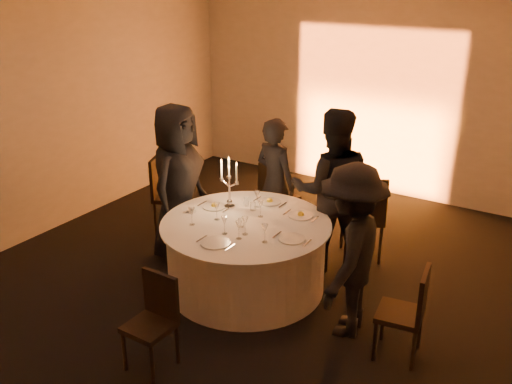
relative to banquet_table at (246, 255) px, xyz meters
The scene contains 32 objects.
floor 0.38m from the banquet_table, ahead, with size 7.00×7.00×0.00m, color black.
wall_back 3.67m from the banquet_table, 90.00° to the left, with size 7.00×7.00×0.00m, color beige.
wall_left 3.20m from the banquet_table, behind, with size 7.00×7.00×0.00m, color beige.
uplighter_fixture 3.22m from the banquet_table, 90.00° to the left, with size 0.25×0.12×0.10m, color black.
banquet_table is the anchor object (origin of this frame).
chair_left 1.77m from the banquet_table, 158.76° to the left, with size 0.59×0.59×1.03m.
chair_back_left 1.49m from the banquet_table, 108.04° to the left, with size 0.50×0.50×0.92m.
chair_back_right 1.51m from the banquet_table, 56.59° to the left, with size 0.64×0.64×1.07m.
chair_right 1.88m from the banquet_table, ahead, with size 0.44×0.44×0.89m.
chair_front 1.49m from the banquet_table, 89.09° to the right, with size 0.38×0.38×0.86m.
guest_left 1.22m from the banquet_table, 169.50° to the left, with size 0.91×0.60×1.87m, color black.
guest_back_left 1.19m from the banquet_table, 104.17° to the left, with size 0.59×0.39×1.62m, color black.
guest_back_right 1.21m from the banquet_table, 59.84° to the left, with size 0.91×0.71×1.88m, color black.
guest_right 1.33m from the banquet_table, ahead, with size 1.09×0.63×1.69m, color black.
plate_left 0.68m from the banquet_table, 163.00° to the left, with size 0.36×0.26×0.08m.
plate_back_left 0.73m from the banquet_table, 96.55° to the left, with size 0.36×0.26×0.08m.
plate_back_right 0.73m from the banquet_table, 48.26° to the left, with size 0.35×0.27×0.08m.
plate_right 0.72m from the banquet_table, ahead, with size 0.36×0.27×0.01m.
plate_front 0.68m from the banquet_table, 88.98° to the right, with size 0.36×0.29×0.01m.
coffee_cup 0.79m from the banquet_table, behind, with size 0.11×0.11×0.07m.
candelabra 0.75m from the banquet_table, 146.59° to the left, with size 0.25×0.12×0.60m.
wine_glass_a 0.61m from the banquet_table, 162.82° to the right, with size 0.07×0.07×0.19m.
wine_glass_b 0.59m from the banquet_table, 58.57° to the right, with size 0.07×0.07×0.19m.
wine_glass_c 0.62m from the banquet_table, 96.52° to the right, with size 0.07×0.07×0.19m.
wine_glass_d 0.57m from the banquet_table, 77.28° to the left, with size 0.07×0.07×0.19m.
wine_glass_e 0.77m from the banquet_table, 143.19° to the right, with size 0.07×0.07×0.19m.
wine_glass_f 0.65m from the banquet_table, 67.48° to the right, with size 0.07×0.07×0.19m.
wine_glass_g 0.68m from the banquet_table, 106.17° to the left, with size 0.07×0.07×0.19m.
wine_glass_h 0.71m from the banquet_table, 34.76° to the right, with size 0.07×0.07×0.19m.
tumbler_a 0.44m from the banquet_table, 83.79° to the right, with size 0.07×0.07×0.09m, color silver.
tumbler_b 0.63m from the banquet_table, 122.71° to the left, with size 0.07×0.07×0.09m, color silver.
tumbler_c 0.55m from the banquet_table, 109.65° to the left, with size 0.07×0.07×0.09m, color silver.
Camera 1 is at (2.97, -4.53, 3.30)m, focal length 40.00 mm.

